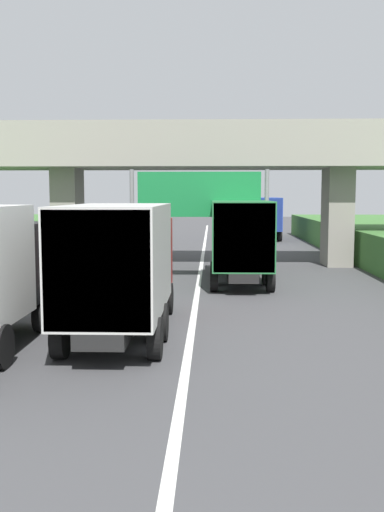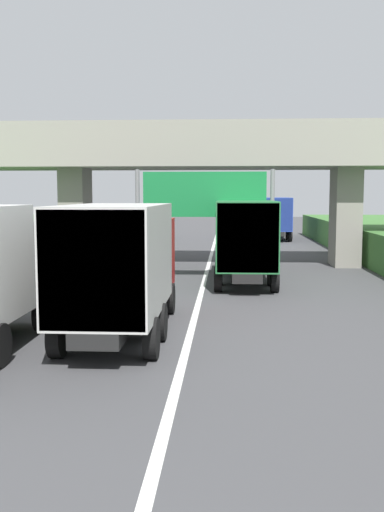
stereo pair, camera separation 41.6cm
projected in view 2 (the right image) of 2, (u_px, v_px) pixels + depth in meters
The scene contains 7 objects.
lane_centre_stripe at pixel (204, 283), 24.44m from camera, with size 0.20×92.08×0.01m, color white.
overpass_bridge at pixel (209, 161), 30.33m from camera, with size 40.00×4.80×7.25m.
overhead_highway_sign at pixel (204, 201), 24.72m from camera, with size 5.88×0.18×4.75m.
truck_green at pixel (245, 237), 24.31m from camera, with size 2.44×7.30×3.44m.
truck_red at pixel (122, 262), 15.29m from camera, with size 2.44×7.30×3.44m.
truck_blue at pixel (274, 216), 48.16m from camera, with size 2.44×7.30×3.44m.
car_silver at pixel (156, 229), 48.94m from camera, with size 1.86×4.10×1.72m.
Camera 2 is at (0.96, 1.87, 3.69)m, focal length 41.11 mm.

